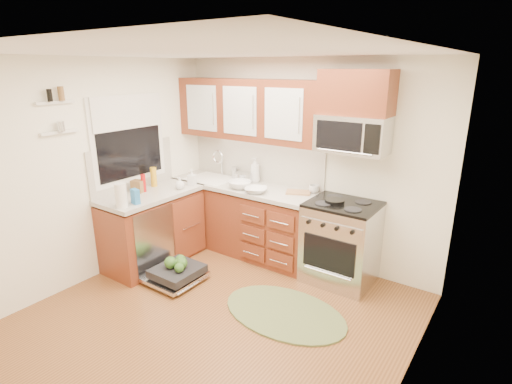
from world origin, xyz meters
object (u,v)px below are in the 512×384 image
Objects in this scene: dishwasher at (175,274)px; paper_towel_roll at (121,195)px; bowl_a at (256,190)px; cup at (314,189)px; sink at (211,187)px; stock_pot at (243,178)px; range at (341,242)px; skillet at (335,201)px; microwave at (353,134)px; rug at (284,313)px; cutting_board at (298,192)px; upper_cabinets at (248,110)px; bowl_b at (240,185)px.

paper_towel_roll reaches higher than dishwasher.
cup is at bearing 34.56° from bowl_a.
stock_pot is (0.48, 0.10, 0.19)m from sink.
range is 0.51m from skillet.
microwave is 2.01m from rug.
rug is 1.51m from bowl_a.
cutting_board is at bearing -178.39° from microwave.
cutting_board is at bearing 170.75° from range.
upper_cabinets is 1.56× the size of rug.
range is 3.26× the size of cutting_board.
paper_towel_roll reaches higher than rug.
bowl_a is at bearing -8.07° from bowl_b.
cup is at bearing 168.23° from microwave.
paper_towel_roll reaches higher than stock_pot.
sink is 0.89× the size of dishwasher.
cup is (1.45, 0.23, 0.17)m from sink.
sink is at bearing 151.91° from rug.
bowl_b is at bearing -63.47° from stock_pot.
bowl_a is (-0.89, 0.77, 0.95)m from rug.
rug is (1.76, -0.94, -0.79)m from sink.
paper_towel_roll is at bearing -142.33° from dishwasher.
skillet is at bearing 7.39° from bowl_a.
stock_pot is at bearing -172.42° from cup.
microwave is 0.88m from cup.
rug is 4.89× the size of bowl_a.
stock_pot is (-1.45, 0.09, 0.52)m from range.
sink is (-1.93, -0.01, 0.33)m from range.
bowl_a is 0.28m from bowl_b.
bowl_a is (-0.98, -0.13, -0.01)m from skillet.
range reaches higher than sink.
range is 4.30× the size of stock_pot.
cutting_board is at bearing 4.93° from sink.
dishwasher is 2.37× the size of bowl_b.
bowl_a is at bearing 54.86° from paper_towel_roll.
stock_pot is 1.79× the size of cup.
bowl_b is (-0.27, 0.04, 0.01)m from bowl_a.
dishwasher is at bearing 37.67° from paper_towel_roll.
upper_cabinets reaches higher than bowl_a.
upper_cabinets is at bearing 176.86° from cutting_board.
stock_pot is (-1.28, 1.04, 0.98)m from rug.
cutting_board is 0.75m from bowl_b.
bowl_a reaches higher than rug.
upper_cabinets is 9.37× the size of skillet.
bowl_b is 0.93m from cup.
microwave is 2.61× the size of cutting_board.
rug is 1.32m from skillet.
paper_towel_roll is at bearing -143.25° from skillet.
dishwasher is (-1.54, -1.13, -0.38)m from range.
rug is at bearing 15.64° from paper_towel_roll.
paper_towel_roll is at bearing -131.44° from cup.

